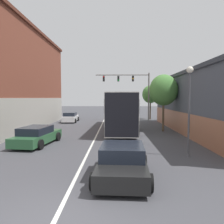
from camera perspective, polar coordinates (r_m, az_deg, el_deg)
ground_plane at (r=6.40m, az=-15.21°, el=-26.49°), size 160.00×160.00×0.00m
lane_center_line at (r=20.75m, az=-3.62°, el=-5.20°), size 0.14×42.25×0.01m
building_right_storefront at (r=22.02m, az=26.22°, el=2.50°), size 7.42×21.27×5.55m
bus at (r=22.27m, az=2.66°, el=0.74°), size 3.26×12.61×3.68m
hatchback_foreground at (r=9.01m, az=2.67°, el=-12.98°), size 2.32×4.07×1.30m
parked_car_left_near at (r=29.66m, az=-10.82°, el=-1.39°), size 2.00×4.19×1.29m
parked_car_left_mid at (r=15.93m, az=-19.00°, el=-5.89°), size 2.44×4.77×1.27m
traffic_signal_gantry at (r=31.69m, az=5.11°, el=6.99°), size 7.71×0.36×6.80m
street_lamp at (r=12.50m, az=19.54°, el=3.06°), size 0.37×0.37×4.89m
street_tree_near at (r=21.53m, az=13.32°, el=5.57°), size 2.70×2.43×5.45m
street_tree_far at (r=33.17m, az=9.99°, el=4.55°), size 2.42×2.18×5.09m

